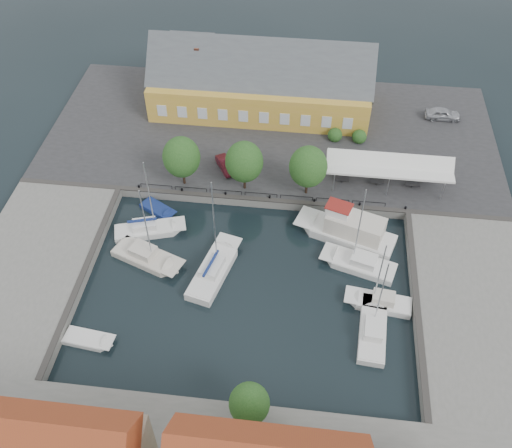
{
  "coord_description": "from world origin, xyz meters",
  "views": [
    {
      "loc": [
        4.87,
        -35.56,
        45.13
      ],
      "look_at": [
        0.0,
        6.0,
        1.5
      ],
      "focal_mm": 40.0,
      "sensor_mm": 36.0,
      "label": 1
    }
  ],
  "objects_px": {
    "warehouse": "(256,83)",
    "west_boat_b": "(147,258)",
    "east_boat_a": "(360,265)",
    "east_boat_b": "(379,303)",
    "car_red": "(225,165)",
    "launch_nw": "(158,210)",
    "west_boat_a": "(148,231)",
    "east_boat_c": "(372,332)",
    "tent_canopy": "(389,166)",
    "center_sailboat": "(214,271)",
    "trawler": "(349,231)",
    "car_silver": "(443,114)",
    "launch_sw": "(89,340)"
  },
  "relations": [
    {
      "from": "warehouse",
      "to": "west_boat_b",
      "type": "bearing_deg",
      "value": -106.7
    },
    {
      "from": "east_boat_a",
      "to": "east_boat_b",
      "type": "distance_m",
      "value": 4.95
    },
    {
      "from": "car_red",
      "to": "launch_nw",
      "type": "height_order",
      "value": "car_red"
    },
    {
      "from": "east_boat_a",
      "to": "west_boat_b",
      "type": "relative_size",
      "value": 1.04
    },
    {
      "from": "warehouse",
      "to": "east_boat_a",
      "type": "height_order",
      "value": "warehouse"
    },
    {
      "from": "east_boat_b",
      "to": "west_boat_a",
      "type": "relative_size",
      "value": 0.88
    },
    {
      "from": "east_boat_c",
      "to": "west_boat_b",
      "type": "distance_m",
      "value": 23.81
    },
    {
      "from": "tent_canopy",
      "to": "center_sailboat",
      "type": "bearing_deg",
      "value": -140.65
    },
    {
      "from": "car_red",
      "to": "launch_nw",
      "type": "bearing_deg",
      "value": -164.59
    },
    {
      "from": "east_boat_a",
      "to": "east_boat_c",
      "type": "relative_size",
      "value": 1.13
    },
    {
      "from": "warehouse",
      "to": "west_boat_a",
      "type": "relative_size",
      "value": 2.77
    },
    {
      "from": "trawler",
      "to": "warehouse",
      "type": "bearing_deg",
      "value": 119.76
    },
    {
      "from": "east_boat_b",
      "to": "car_silver",
      "type": "bearing_deg",
      "value": 73.6
    },
    {
      "from": "launch_nw",
      "to": "center_sailboat",
      "type": "bearing_deg",
      "value": -46.35
    },
    {
      "from": "tent_canopy",
      "to": "launch_sw",
      "type": "distance_m",
      "value": 36.57
    },
    {
      "from": "car_silver",
      "to": "east_boat_a",
      "type": "xyz_separation_m",
      "value": [
        -10.72,
        -25.58,
        -1.51
      ]
    },
    {
      "from": "west_boat_a",
      "to": "trawler",
      "type": "bearing_deg",
      "value": 4.53
    },
    {
      "from": "car_silver",
      "to": "west_boat_b",
      "type": "height_order",
      "value": "west_boat_b"
    },
    {
      "from": "center_sailboat",
      "to": "east_boat_b",
      "type": "relative_size",
      "value": 1.34
    },
    {
      "from": "car_silver",
      "to": "east_boat_b",
      "type": "bearing_deg",
      "value": 164.07
    },
    {
      "from": "east_boat_b",
      "to": "east_boat_c",
      "type": "xyz_separation_m",
      "value": [
        -0.75,
        -3.34,
        -0.0
      ]
    },
    {
      "from": "car_silver",
      "to": "west_boat_b",
      "type": "relative_size",
      "value": 0.43
    },
    {
      "from": "warehouse",
      "to": "west_boat_a",
      "type": "xyz_separation_m",
      "value": [
        -8.97,
        -23.52,
        -4.15
      ]
    },
    {
      "from": "center_sailboat",
      "to": "launch_sw",
      "type": "relative_size",
      "value": 2.5
    },
    {
      "from": "center_sailboat",
      "to": "west_boat_b",
      "type": "relative_size",
      "value": 1.15
    },
    {
      "from": "launch_nw",
      "to": "car_silver",
      "type": "bearing_deg",
      "value": 31.1
    },
    {
      "from": "tent_canopy",
      "to": "east_boat_a",
      "type": "xyz_separation_m",
      "value": [
        -2.92,
        -11.85,
        -3.42
      ]
    },
    {
      "from": "east_boat_c",
      "to": "east_boat_a",
      "type": "bearing_deg",
      "value": 97.78
    },
    {
      "from": "east_boat_c",
      "to": "west_boat_b",
      "type": "height_order",
      "value": "west_boat_b"
    },
    {
      "from": "center_sailboat",
      "to": "launch_nw",
      "type": "distance_m",
      "value": 11.27
    },
    {
      "from": "west_boat_b",
      "to": "launch_nw",
      "type": "bearing_deg",
      "value": 94.61
    },
    {
      "from": "center_sailboat",
      "to": "west_boat_a",
      "type": "bearing_deg",
      "value": 149.15
    },
    {
      "from": "center_sailboat",
      "to": "car_silver",
      "type": "bearing_deg",
      "value": 47.96
    },
    {
      "from": "tent_canopy",
      "to": "west_boat_b",
      "type": "height_order",
      "value": "west_boat_b"
    },
    {
      "from": "car_red",
      "to": "west_boat_a",
      "type": "relative_size",
      "value": 0.36
    },
    {
      "from": "east_boat_a",
      "to": "launch_sw",
      "type": "bearing_deg",
      "value": -154.58
    },
    {
      "from": "warehouse",
      "to": "tent_canopy",
      "type": "relative_size",
      "value": 2.04
    },
    {
      "from": "center_sailboat",
      "to": "west_boat_b",
      "type": "xyz_separation_m",
      "value": [
        -7.2,
        0.98,
        -0.1
      ]
    },
    {
      "from": "car_silver",
      "to": "east_boat_b",
      "type": "height_order",
      "value": "east_boat_b"
    },
    {
      "from": "launch_sw",
      "to": "launch_nw",
      "type": "xyz_separation_m",
      "value": [
        2.32,
        17.35,
        -0.0
      ]
    },
    {
      "from": "warehouse",
      "to": "launch_nw",
      "type": "bearing_deg",
      "value": -113.55
    },
    {
      "from": "east_boat_a",
      "to": "east_boat_b",
      "type": "height_order",
      "value": "east_boat_a"
    },
    {
      "from": "tent_canopy",
      "to": "car_red",
      "type": "relative_size",
      "value": 3.75
    },
    {
      "from": "trawler",
      "to": "east_boat_a",
      "type": "relative_size",
      "value": 1.01
    },
    {
      "from": "car_red",
      "to": "west_boat_a",
      "type": "height_order",
      "value": "west_boat_a"
    },
    {
      "from": "trawler",
      "to": "west_boat_b",
      "type": "height_order",
      "value": "west_boat_b"
    },
    {
      "from": "trawler",
      "to": "west_boat_b",
      "type": "distance_m",
      "value": 21.4
    },
    {
      "from": "tent_canopy",
      "to": "trawler",
      "type": "relative_size",
      "value": 1.25
    },
    {
      "from": "east_boat_a",
      "to": "launch_nw",
      "type": "relative_size",
      "value": 2.44
    },
    {
      "from": "east_boat_a",
      "to": "launch_nw",
      "type": "height_order",
      "value": "east_boat_a"
    }
  ]
}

